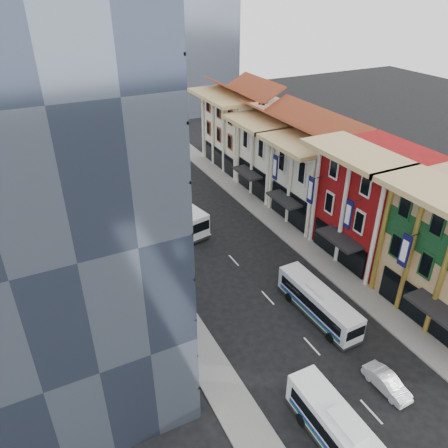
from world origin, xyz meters
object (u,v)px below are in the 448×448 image
bus_left_near (344,438)px  bus_right (318,302)px  office_tower (43,169)px  sedan_right (387,383)px  bus_left_far (175,211)px

bus_left_near → bus_right: size_ratio=1.03×
bus_right → office_tower: bearing=156.2°
bus_left_near → sedan_right: bus_left_near is taller
bus_left_near → bus_right: bearing=59.8°
bus_right → bus_left_far: bearing=102.9°
sedan_right → office_tower: bearing=136.7°
office_tower → bus_left_near: 27.03m
bus_left_near → bus_left_far: size_ratio=0.87×
bus_left_near → bus_left_far: bearing=88.0°
bus_left_far → sedan_right: bearing=-91.7°
bus_left_far → bus_right: size_ratio=1.19×
office_tower → sedan_right: bearing=-41.2°
bus_left_far → bus_left_near: bearing=-103.3°
bus_right → sedan_right: bus_right is taller
office_tower → bus_left_near: bearing=-56.2°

